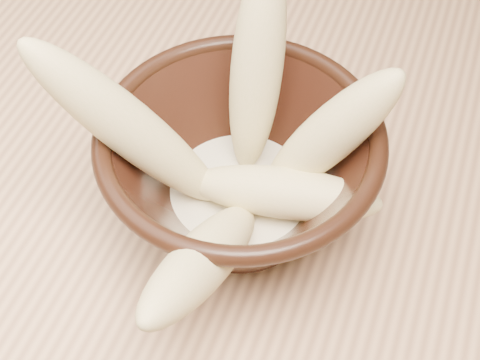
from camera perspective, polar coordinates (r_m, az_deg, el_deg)
name	(u,v)px	position (r m, az deg, el deg)	size (l,w,h in m)	color
table	(244,191)	(0.71, 0.35, -0.95)	(1.20, 0.80, 0.75)	tan
bowl	(240,172)	(0.54, 0.00, 0.67)	(0.22, 0.22, 0.12)	black
milk_puddle	(240,194)	(0.57, 0.00, -1.20)	(0.13, 0.13, 0.02)	beige
banana_upright	(257,68)	(0.53, 1.45, 9.49)	(0.04, 0.04, 0.19)	#CBC278
banana_left	(130,128)	(0.50, -9.40, 4.38)	(0.04, 0.04, 0.20)	#CBC278
banana_right	(329,135)	(0.51, 7.64, 3.79)	(0.04, 0.04, 0.16)	#CBC278
banana_across	(284,193)	(0.53, 3.79, -1.10)	(0.04, 0.04, 0.15)	#CBC278
banana_front	(203,259)	(0.47, -3.13, -6.79)	(0.04, 0.04, 0.18)	#CBC278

